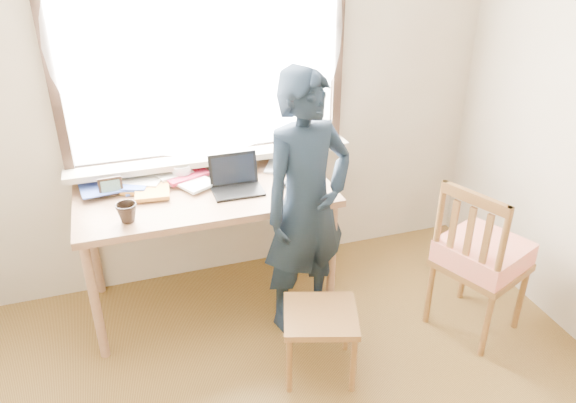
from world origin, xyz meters
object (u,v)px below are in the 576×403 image
object	(u,v)px
mug_white	(182,172)
person	(307,206)
desk	(206,203)
laptop	(236,182)
mug_dark	(127,213)
side_chair	(481,256)
work_chair	(320,322)

from	to	relation	value
mug_white	person	size ratio (longest dim) A/B	0.08
desk	laptop	size ratio (longest dim) A/B	5.12
mug_dark	side_chair	size ratio (longest dim) A/B	0.12
side_chair	person	distance (m)	1.09
mug_white	work_chair	size ratio (longest dim) A/B	0.26
desk	laptop	bearing A→B (deg)	-10.66
laptop	mug_white	world-z (taller)	laptop
person	laptop	bearing A→B (deg)	119.81
mug_white	side_chair	distance (m)	1.92
side_chair	person	xyz separation A→B (m)	(-0.97, 0.41, 0.29)
side_chair	mug_dark	bearing A→B (deg)	164.91
desk	side_chair	xyz separation A→B (m)	(1.50, -0.77, -0.22)
desk	mug_white	xyz separation A→B (m)	(-0.11, 0.20, 0.14)
person	work_chair	bearing A→B (deg)	-116.41
laptop	person	size ratio (longest dim) A/B	0.18
mug_dark	desk	bearing A→B (deg)	26.66
work_chair	side_chair	bearing A→B (deg)	3.29
mug_white	side_chair	bearing A→B (deg)	-31.21
mug_white	mug_dark	world-z (taller)	mug_dark
desk	mug_dark	xyz separation A→B (m)	(-0.48, -0.24, 0.14)
laptop	mug_white	size ratio (longest dim) A/B	2.35
mug_dark	work_chair	bearing A→B (deg)	-32.60
laptop	mug_dark	size ratio (longest dim) A/B	2.59
laptop	desk	bearing A→B (deg)	169.34
person	desk	bearing A→B (deg)	129.11
desk	side_chair	size ratio (longest dim) A/B	1.54
desk	person	distance (m)	0.65
laptop	side_chair	distance (m)	1.55
mug_dark	work_chair	xyz separation A→B (m)	(0.93, -0.59, -0.54)
laptop	mug_white	bearing A→B (deg)	141.12
side_chair	laptop	bearing A→B (deg)	150.72
mug_dark	side_chair	distance (m)	2.08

